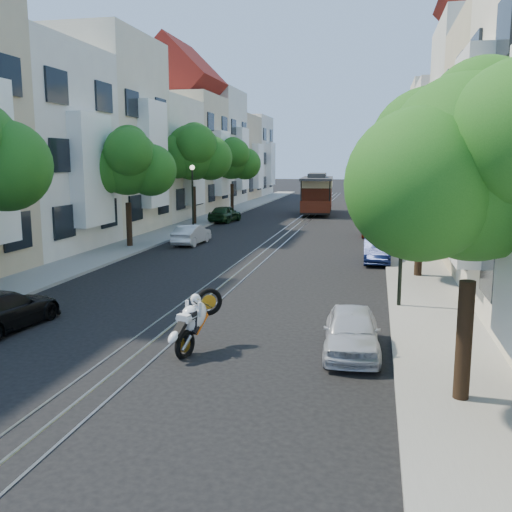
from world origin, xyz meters
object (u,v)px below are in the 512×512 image
Objects in this scene: tree_e_a at (479,171)px; lamp_east at (402,218)px; tree_e_b at (425,156)px; tree_w_b at (128,164)px; tree_w_c at (194,153)px; sportbike_rider at (194,319)px; parked_car_e_far at (377,228)px; lamp_west at (193,187)px; parked_car_e_near at (352,331)px; tree_e_d at (402,156)px; cable_car at (317,192)px; parked_car_w_near at (1,310)px; tree_e_c at (409,160)px; tree_w_d at (232,160)px; parked_car_w_far at (225,214)px; parked_car_w_mid at (192,234)px; parked_car_e_mid at (377,251)px.

lamp_east is at bearing 97.79° from tree_e_a.
tree_e_b reaches higher than tree_w_b.
tree_w_c is (0.00, 11.00, 0.67)m from tree_w_b.
sportbike_rider reaches higher than parked_car_e_far.
parked_car_e_near is at bearing -63.27° from lamp_west.
tree_e_d is 0.97× the size of tree_w_c.
tree_w_b is 0.74× the size of cable_car.
tree_e_c is at bearing -115.10° from parked_car_w_near.
tree_e_c is at bearing -41.40° from parked_car_e_far.
tree_e_a is 39.07m from cable_car.
tree_w_b is 1.65× the size of parked_car_w_near.
tree_e_a and tree_w_b have the same top height.
lamp_east reaches higher than sportbike_rider.
tree_e_a reaches higher than parked_car_e_near.
lamp_east and lamp_west have the same top height.
sportbike_rider is at bearing -71.83° from lamp_west.
parked_car_e_far is (-1.66, 24.39, -3.85)m from tree_e_a.
tree_w_c is 1.09× the size of tree_w_d.
tree_e_d is 15.60m from tree_w_c.
cable_car reaches higher than parked_car_w_far.
lamp_east is at bearing -89.13° from parked_car_e_far.
tree_w_d is 20.65m from parked_car_w_mid.
parked_car_w_near is at bearing 167.99° from tree_e_a.
parked_car_e_far is at bearing 159.11° from parked_car_w_far.
tree_e_c is 1.98× the size of parked_car_e_mid.
tree_w_d reaches higher than lamp_east.
parked_car_w_near is at bearing -140.78° from tree_e_b.
tree_w_d is at bearing 93.44° from lamp_west.
tree_w_d is 0.77× the size of cable_car.
tree_w_c reaches higher than tree_e_c.
tree_w_c reaches higher than cable_car.
parked_car_e_near is at bearing -105.73° from lamp_east.
parked_car_w_far is (-6.07, -7.98, -1.25)m from cable_car.
parked_car_e_mid is (-1.66, -18.73, -4.33)m from tree_e_d.
tree_e_c is at bearing -90.00° from tree_e_d.
tree_e_c is 0.92× the size of tree_w_c.
cable_car is (7.64, 21.40, -2.51)m from tree_w_b.
parked_car_w_mid is at bearing 35.32° from tree_w_b.
parked_car_w_mid is 0.90× the size of parked_car_w_far.
parked_car_e_far is (12.74, 7.39, -3.85)m from tree_w_b.
parked_car_w_far is (-11.17, 6.02, 0.08)m from parked_car_e_far.
sportbike_rider is at bearing 178.04° from parked_car_w_near.
parked_car_e_far is at bearing -73.79° from cable_car.
parked_car_w_far is (-1.17, 11.48, 0.08)m from parked_car_w_mid.
tree_w_d is 8.13m from cable_car.
tree_e_d reaches higher than sportbike_rider.
sportbike_rider is 0.52× the size of parked_car_e_mid.
tree_w_d is 3.83× the size of sportbike_rider.
cable_car is 10.11m from parked_car_w_far.
parked_car_e_mid is at bearing 88.70° from sportbike_rider.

